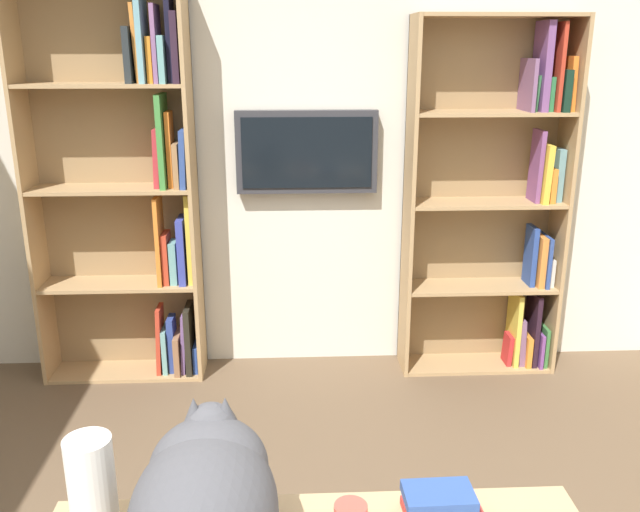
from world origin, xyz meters
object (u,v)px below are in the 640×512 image
at_px(bookshelf_right, 134,189).
at_px(bookshelf_left, 502,203).
at_px(cat, 206,499).
at_px(paper_towel_roll, 93,490).
at_px(desk_book_stack, 440,505).
at_px(wall_mounted_tv, 307,152).

bearing_deg(bookshelf_right, bookshelf_left, -179.93).
relative_size(cat, paper_towel_roll, 2.38).
relative_size(bookshelf_left, bookshelf_right, 0.91).
relative_size(bookshelf_right, cat, 3.46).
height_order(paper_towel_roll, desk_book_stack, paper_towel_roll).
height_order(bookshelf_right, desk_book_stack, bookshelf_right).
relative_size(wall_mounted_tv, cat, 1.23).
distance_m(bookshelf_left, bookshelf_right, 2.08).
bearing_deg(bookshelf_right, cat, 105.15).
height_order(bookshelf_left, wall_mounted_tv, bookshelf_left).
bearing_deg(desk_book_stack, cat, 12.03).
distance_m(cat, paper_towel_roll, 0.28).
distance_m(paper_towel_roll, desk_book_stack, 0.84).
bearing_deg(bookshelf_left, bookshelf_right, 0.07).
bearing_deg(cat, wall_mounted_tv, -96.80).
bearing_deg(wall_mounted_tv, bookshelf_right, 4.81).
bearing_deg(paper_towel_roll, bookshelf_left, -125.57).
distance_m(bookshelf_left, paper_towel_roll, 2.91).
distance_m(wall_mounted_tv, cat, 2.57).
distance_m(bookshelf_left, desk_book_stack, 2.49).
height_order(cat, paper_towel_roll, cat).
relative_size(bookshelf_right, wall_mounted_tv, 2.80).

